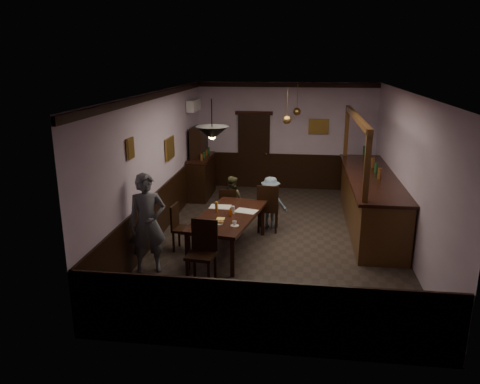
% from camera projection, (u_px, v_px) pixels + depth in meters
% --- Properties ---
extents(room, '(5.01, 8.01, 3.01)m').
position_uv_depth(room, '(278.00, 169.00, 9.39)').
color(room, '#2D2621').
rests_on(room, ground).
extents(dining_table, '(1.36, 2.34, 0.75)m').
position_uv_depth(dining_table, '(228.00, 218.00, 8.97)').
color(dining_table, black).
rests_on(dining_table, ground).
extents(chair_far_left, '(0.39, 0.39, 0.89)m').
position_uv_depth(chair_far_left, '(228.00, 206.00, 10.32)').
color(chair_far_left, black).
rests_on(chair_far_left, ground).
extents(chair_far_right, '(0.46, 0.46, 1.06)m').
position_uv_depth(chair_far_right, '(268.00, 206.00, 10.03)').
color(chair_far_right, black).
rests_on(chair_far_right, ground).
extents(chair_near, '(0.50, 0.50, 1.06)m').
position_uv_depth(chair_near, '(203.00, 248.00, 7.80)').
color(chair_near, black).
rests_on(chair_near, ground).
extents(chair_side, '(0.43, 0.43, 0.92)m').
position_uv_depth(chair_side, '(180.00, 225.00, 9.10)').
color(chair_side, black).
rests_on(chair_side, ground).
extents(person_standing, '(0.76, 0.63, 1.77)m').
position_uv_depth(person_standing, '(147.00, 224.00, 8.07)').
color(person_standing, '#585C65').
rests_on(person_standing, ground).
extents(person_seated_left, '(0.66, 0.61, 1.10)m').
position_uv_depth(person_seated_left, '(232.00, 200.00, 10.56)').
color(person_seated_left, '#4D4C2E').
rests_on(person_seated_left, ground).
extents(person_seated_right, '(0.80, 0.53, 1.15)m').
position_uv_depth(person_seated_right, '(270.00, 202.00, 10.29)').
color(person_seated_right, slate).
rests_on(person_seated_right, ground).
extents(newspaper_left, '(0.43, 0.31, 0.01)m').
position_uv_depth(newspaper_left, '(220.00, 207.00, 9.40)').
color(newspaper_left, silver).
rests_on(newspaper_left, dining_table).
extents(newspaper_right, '(0.49, 0.40, 0.01)m').
position_uv_depth(newspaper_right, '(246.00, 211.00, 9.15)').
color(newspaper_right, silver).
rests_on(newspaper_right, dining_table).
extents(napkin, '(0.17, 0.17, 0.00)m').
position_uv_depth(napkin, '(221.00, 219.00, 8.72)').
color(napkin, '#E4C454').
rests_on(napkin, dining_table).
extents(saucer, '(0.15, 0.15, 0.01)m').
position_uv_depth(saucer, '(235.00, 226.00, 8.35)').
color(saucer, white).
rests_on(saucer, dining_table).
extents(coffee_cup, '(0.09, 0.09, 0.07)m').
position_uv_depth(coffee_cup, '(235.00, 223.00, 8.36)').
color(coffee_cup, white).
rests_on(coffee_cup, saucer).
extents(pastry_plate, '(0.22, 0.22, 0.01)m').
position_uv_depth(pastry_plate, '(217.00, 223.00, 8.46)').
color(pastry_plate, white).
rests_on(pastry_plate, dining_table).
extents(pastry_ring_a, '(0.13, 0.13, 0.04)m').
position_uv_depth(pastry_ring_a, '(215.00, 221.00, 8.47)').
color(pastry_ring_a, '#C68C47').
rests_on(pastry_ring_a, pastry_plate).
extents(pastry_ring_b, '(0.13, 0.13, 0.04)m').
position_uv_depth(pastry_ring_b, '(220.00, 222.00, 8.46)').
color(pastry_ring_b, '#C68C47').
rests_on(pastry_ring_b, pastry_plate).
extents(soda_can, '(0.07, 0.07, 0.12)m').
position_uv_depth(soda_can, '(230.00, 213.00, 8.86)').
color(soda_can, '#DE5B12').
rests_on(soda_can, dining_table).
extents(beer_glass, '(0.06, 0.06, 0.20)m').
position_uv_depth(beer_glass, '(217.00, 207.00, 9.09)').
color(beer_glass, '#BF721E').
rests_on(beer_glass, dining_table).
extents(water_glass, '(0.06, 0.06, 0.15)m').
position_uv_depth(water_glass, '(233.00, 210.00, 8.98)').
color(water_glass, silver).
rests_on(water_glass, dining_table).
extents(pepper_mill, '(0.04, 0.04, 0.14)m').
position_uv_depth(pepper_mill, '(196.00, 221.00, 8.39)').
color(pepper_mill, black).
rests_on(pepper_mill, dining_table).
extents(sideboard, '(0.51, 1.43, 1.89)m').
position_uv_depth(sideboard, '(201.00, 169.00, 12.57)').
color(sideboard, black).
rests_on(sideboard, ground).
extents(bar_counter, '(1.03, 4.43, 2.48)m').
position_uv_depth(bar_counter, '(370.00, 199.00, 10.33)').
color(bar_counter, '#452712').
rests_on(bar_counter, ground).
extents(door_back, '(0.90, 0.06, 2.10)m').
position_uv_depth(door_back, '(254.00, 152.00, 13.39)').
color(door_back, black).
rests_on(door_back, ground).
extents(ac_unit, '(0.20, 0.85, 0.30)m').
position_uv_depth(ac_unit, '(194.00, 105.00, 12.18)').
color(ac_unit, white).
rests_on(ac_unit, ground).
extents(picture_left_small, '(0.04, 0.28, 0.36)m').
position_uv_depth(picture_left_small, '(130.00, 148.00, 7.99)').
color(picture_left_small, olive).
rests_on(picture_left_small, ground).
extents(picture_left_large, '(0.04, 0.62, 0.48)m').
position_uv_depth(picture_left_large, '(170.00, 148.00, 10.40)').
color(picture_left_large, olive).
rests_on(picture_left_large, ground).
extents(picture_back, '(0.55, 0.04, 0.42)m').
position_uv_depth(picture_back, '(319.00, 127.00, 12.96)').
color(picture_back, olive).
rests_on(picture_back, ground).
extents(pendant_iron, '(0.56, 0.56, 0.67)m').
position_uv_depth(pendant_iron, '(212.00, 133.00, 7.75)').
color(pendant_iron, black).
rests_on(pendant_iron, ground).
extents(pendant_brass_mid, '(0.20, 0.20, 0.81)m').
position_uv_depth(pendant_brass_mid, '(287.00, 120.00, 10.54)').
color(pendant_brass_mid, '#BF8C3F').
rests_on(pendant_brass_mid, ground).
extents(pendant_brass_far, '(0.20, 0.20, 0.81)m').
position_uv_depth(pendant_brass_far, '(297.00, 112.00, 12.08)').
color(pendant_brass_far, '#BF8C3F').
rests_on(pendant_brass_far, ground).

